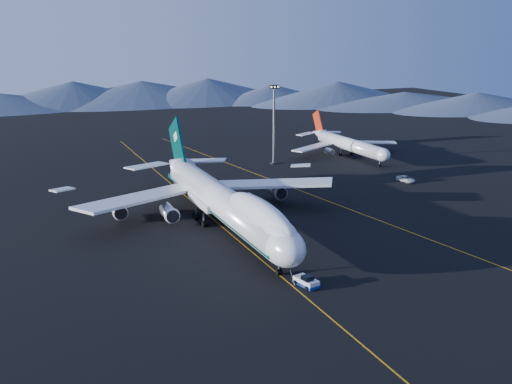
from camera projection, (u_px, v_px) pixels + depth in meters
name	position (u px, v px, depth m)	size (l,w,h in m)	color
ground	(223.00, 228.00, 119.04)	(500.00, 500.00, 0.00)	black
taxiway_line_main	(223.00, 228.00, 119.04)	(0.25, 220.00, 0.01)	#C6820B
taxiway_line_side	(323.00, 199.00, 139.57)	(0.25, 200.00, 0.01)	#C6820B
boeing_747	(223.00, 201.00, 117.53)	(59.62, 72.43, 19.37)	silver
pushback_tug	(306.00, 282.00, 91.37)	(3.22, 4.76, 1.91)	silver
second_jet	(347.00, 144.00, 189.15)	(40.55, 45.81, 13.04)	silver
service_van	(406.00, 179.00, 156.16)	(2.62, 5.68, 1.58)	silver
floodlight_mast	(274.00, 124.00, 175.00)	(3.01, 2.25, 24.33)	black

